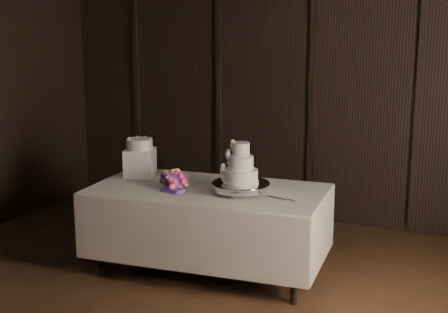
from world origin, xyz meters
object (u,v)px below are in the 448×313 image
wedding_cake (237,167)px  box_pedestal (140,162)px  display_table (208,227)px  small_cake (140,144)px  bouquet (174,181)px  cake_stand (241,188)px

wedding_cake → box_pedestal: size_ratio=1.30×
display_table → small_cake: size_ratio=8.69×
display_table → bouquet: (-0.27, -0.11, 0.41)m
display_table → cake_stand: 0.50m
cake_stand → small_cake: 1.13m
box_pedestal → small_cake: bearing=0.0°
display_table → bouquet: bearing=-162.2°
display_table → cake_stand: (0.32, -0.03, 0.39)m
cake_stand → wedding_cake: wedding_cake is taller
bouquet → box_pedestal: box_pedestal is taller
box_pedestal → cake_stand: bearing=-9.5°
wedding_cake → box_pedestal: 1.08m
wedding_cake → bouquet: size_ratio=0.85×
cake_stand → wedding_cake: (-0.02, -0.01, 0.18)m
cake_stand → bouquet: (-0.59, -0.08, 0.02)m
display_table → box_pedestal: 0.91m
cake_stand → bouquet: bouquet is taller
bouquet → box_pedestal: 0.56m
cake_stand → display_table: bearing=173.8°
bouquet → small_cake: 0.61m
cake_stand → wedding_cake: bearing=-150.3°
display_table → box_pedestal: (-0.77, 0.15, 0.47)m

